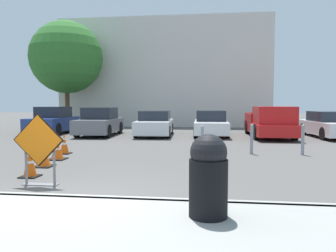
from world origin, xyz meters
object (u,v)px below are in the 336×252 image
Objects in this scene: parked_car_fourth at (211,124)px; bollard_third at (303,139)px; parked_car_second at (100,123)px; bollard_nearest at (202,139)px; parked_car_fifth at (329,125)px; parked_car_third at (155,124)px; traffic_cone_third at (57,149)px; road_closed_sign at (39,146)px; traffic_cone_second at (44,156)px; traffic_cone_nearest at (30,162)px; traffic_cone_fourth at (64,144)px; bollard_second at (252,138)px; pickup_truck at (270,123)px; parked_car_nearest at (53,121)px; trash_bin at (208,175)px.

parked_car_fourth is 4.48× the size of bollard_third.
parked_car_second reaches higher than bollard_nearest.
parked_car_second reaches higher than parked_car_fifth.
parked_car_fourth is at bearing -174.41° from parked_car_second.
traffic_cone_third is at bearing 74.16° from parked_car_third.
road_closed_sign is 0.33× the size of parked_car_fourth.
parked_car_fourth is (4.69, 9.70, 0.33)m from traffic_cone_second.
parked_car_second reaches higher than traffic_cone_nearest.
traffic_cone_fourth is 8.24m from bollard_third.
parked_car_second is at bearing 141.76° from bollard_second.
pickup_truck is (7.75, 8.94, 0.42)m from traffic_cone_second.
parked_car_fourth reaches higher than traffic_cone_fourth.
parked_car_fourth reaches higher than traffic_cone_second.
bollard_nearest is (8.80, -6.58, -0.21)m from parked_car_nearest.
traffic_cone_nearest reaches higher than traffic_cone_fourth.
traffic_cone_second is at bearing -78.98° from traffic_cone_fourth.
parked_car_third is at bearing 113.91° from bollard_nearest.
parked_car_nearest is (-4.01, 7.32, 0.38)m from traffic_cone_fourth.
parked_car_second is 8.22m from bollard_nearest.
parked_car_fifth is (9.84, 11.37, -0.22)m from road_closed_sign.
road_closed_sign is 6.09m from bollard_nearest.
traffic_cone_fourth is (-1.41, 4.31, -0.50)m from road_closed_sign.
parked_car_fifth is (11.24, 7.06, 0.28)m from traffic_cone_fourth.
bollard_nearest is 3.41m from bollard_third.
trash_bin is (4.99, -6.23, 0.39)m from traffic_cone_fourth.
pickup_truck is 13.25m from trash_bin.
traffic_cone_second is 5.31m from bollard_nearest.
bollard_second is 1.71m from bollard_third.
parked_car_third is at bearing 77.26° from traffic_cone_third.
bollard_third is at bearing 145.67° from parked_car_second.
bollard_third is at bearing 36.62° from road_closed_sign.
parked_car_nearest is at bearing 114.85° from traffic_cone_second.
bollard_second is (7.46, -5.88, -0.16)m from parked_car_second.
parked_car_third is (6.10, -0.49, -0.09)m from parked_car_nearest.
parked_car_fourth is 6.11m from parked_car_fifth.
traffic_cone_fourth is 0.69× the size of bollard_third.
road_closed_sign and parked_car_second have the same top height.
parked_car_third is 6.11m from pickup_truck.
parked_car_fifth is (3.05, 0.43, -0.10)m from pickup_truck.
bollard_third reaches higher than traffic_cone_nearest.
bollard_nearest is at bearing 59.49° from pickup_truck.
parked_car_third is 3.10m from parked_car_fourth.
parked_car_fourth is at bearing 101.51° from bollard_second.
parked_car_third is 4.02× the size of bollard_third.
bollard_second is at bearing 26.79° from traffic_cone_second.
traffic_cone_third is at bearing -163.05° from bollard_second.
parked_car_nearest is at bearing -4.12° from parked_car_fifth.
traffic_cone_third is 0.16× the size of parked_car_second.
road_closed_sign is 11.17m from parked_car_third.
bollard_second is (10.51, -6.58, -0.17)m from parked_car_nearest.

